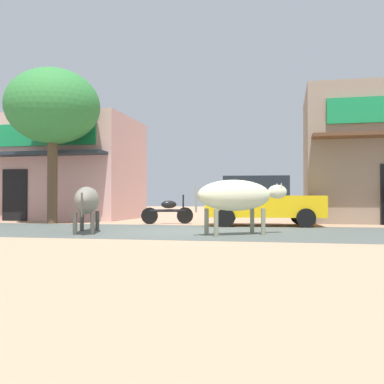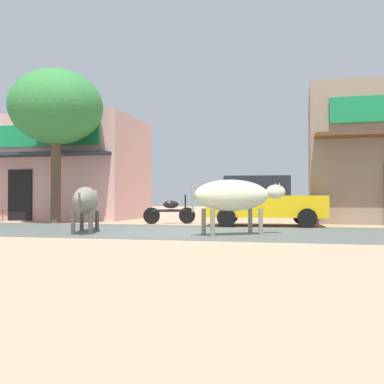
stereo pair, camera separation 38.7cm
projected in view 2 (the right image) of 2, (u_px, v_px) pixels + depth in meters
The scene contains 8 objects.
ground at pixel (177, 231), 12.68m from camera, with size 80.00×80.00×0.00m, color tan.
asphalt_road at pixel (177, 231), 12.68m from camera, with size 72.00×5.55×0.00m, color #525A54.
storefront_left_cafe at pixel (69, 169), 20.81m from camera, with size 6.40×5.49×4.46m.
roadside_tree at pixel (56, 108), 16.91m from camera, with size 3.44×3.44×5.68m.
parked_hatchback_car at pixel (263, 201), 15.18m from camera, with size 3.98×2.19×1.64m.
parked_motorcycle at pixel (170, 211), 16.36m from camera, with size 1.73×0.88×1.05m.
cow_near_brown at pixel (86, 201), 12.28m from camera, with size 1.33×2.79×1.22m.
cow_far_dark at pixel (234, 196), 11.30m from camera, with size 2.37×1.91×1.37m.
Camera 2 is at (3.32, -12.26, 0.90)m, focal length 42.74 mm.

